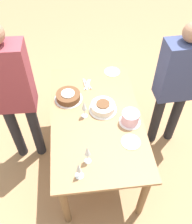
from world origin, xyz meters
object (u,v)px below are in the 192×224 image
Objects in this scene: cake_front_chocolate at (68,96)px; wine_glass_extra at (84,106)px; wine_glass_near at (79,168)px; person_watching at (177,81)px; person_cutting at (11,90)px; cake_center_white at (103,107)px; cake_back_decorated at (130,118)px; wine_glass_far at (87,152)px.

wine_glass_extra is at bearing 29.91° from cake_front_chocolate.
person_watching is (-0.82, 1.04, 0.06)m from wine_glass_near.
person_cutting is (-0.79, -0.55, 0.14)m from wine_glass_near.
wine_glass_near is at bearing -53.37° from person_cutting.
cake_center_white is 0.22m from wine_glass_extra.
cake_front_chocolate is at bearing -119.71° from cake_center_white.
wine_glass_extra is (-0.12, -0.41, 0.08)m from cake_back_decorated.
wine_glass_far reaches higher than cake_front_chocolate.
cake_center_white is at bearing -5.63° from person_cutting.
person_cutting is at bearing -0.95° from person_watching.
wine_glass_far is at bearing -49.01° from cake_back_decorated.
cake_center_white is 0.96× the size of cake_front_chocolate.
cake_front_chocolate is at bearing -150.09° from wine_glass_extra.
wine_glass_far is at bearing -1.72° from wine_glass_extra.
wine_glass_far reaches higher than wine_glass_extra.
wine_glass_near is (0.68, -0.28, 0.08)m from cake_center_white.
wine_glass_near reaches higher than cake_front_chocolate.
cake_center_white is 0.16× the size of person_cutting.
cake_center_white is 1.39× the size of wine_glass_extra.
wine_glass_near is at bearing -32.25° from wine_glass_far.
wine_glass_near is at bearing -22.18° from cake_center_white.
cake_back_decorated is 0.44m from wine_glass_extra.
cake_front_chocolate is at bearing -176.65° from wine_glass_near.
wine_glass_near reaches higher than cake_back_decorated.
wine_glass_extra is 0.13× the size of person_watching.
wine_glass_far is (0.56, -0.20, 0.10)m from cake_center_white.
person_watching is at bearing 125.93° from wine_glass_far.
cake_center_white is 1.33× the size of wine_glass_far.
person_watching is (0.05, 1.09, 0.14)m from cake_front_chocolate.
cake_front_chocolate is 1.10m from person_watching.
wine_glass_extra is at bearing -106.35° from cake_back_decorated.
cake_back_decorated is 1.11× the size of wine_glass_near.
person_watching is (-0.14, 0.76, 0.13)m from cake_center_white.
wine_glass_near is (0.50, -0.51, 0.06)m from cake_back_decorated.
cake_back_decorated is 0.13× the size of person_watching.
wine_glass_extra reaches higher than cake_center_white.
cake_front_chocolate is 0.17× the size of person_cutting.
wine_glass_extra is 0.68m from person_cutting.
person_watching is (-0.20, 0.94, 0.04)m from wine_glass_extra.
person_cutting is at bearing -97.19° from cake_center_white.
cake_front_chocolate is 0.87m from wine_glass_near.
person_watching reaches higher than cake_center_white.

